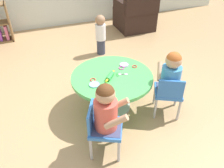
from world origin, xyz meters
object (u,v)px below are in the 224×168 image
seated_child_right (171,74)px  rolling_pin (110,76)px  armchair_dark (136,15)px  craft_scissors (120,74)px  toddler_standing (101,34)px  craft_table (112,83)px  child_chair_left (102,127)px  seated_child_left (106,109)px  child_chair_right (168,93)px

seated_child_right → rolling_pin: (-0.60, 0.26, -0.05)m
seated_child_right → armchair_dark: 2.58m
seated_child_right → craft_scissors: bearing=149.0°
rolling_pin → craft_scissors: 0.13m
seated_child_right → armchair_dark: (0.80, 2.45, -0.22)m
toddler_standing → craft_table: bearing=-103.9°
child_chair_left → rolling_pin: (0.28, 0.52, 0.18)m
armchair_dark → craft_scissors: 2.51m
child_chair_left → seated_child_left: 0.23m
craft_table → rolling_pin: bearing=-136.7°
child_chair_right → seated_child_right: 0.23m
seated_child_left → child_chair_left: bearing=153.5°
seated_child_left → seated_child_right: 0.89m
craft_table → armchair_dark: 2.54m
armchair_dark → craft_scissors: size_ratio=5.97×
child_chair_left → craft_table: bearing=60.4°
seated_child_left → rolling_pin: bearing=65.8°
craft_table → seated_child_right: size_ratio=1.80×
armchair_dark → craft_scissors: bearing=-120.5°
child_chair_left → seated_child_left: seated_child_left is taller
armchair_dark → child_chair_left: bearing=-121.9°
rolling_pin → toddler_standing: bearing=75.0°
craft_scissors → child_chair_right: bearing=-35.1°
child_chair_right → craft_scissors: size_ratio=3.77×
seated_child_right → rolling_pin: bearing=156.4°
armchair_dark → toddler_standing: size_ratio=1.26×
rolling_pin → child_chair_right: bearing=-27.1°
craft_table → toddler_standing: bearing=76.1°
seated_child_left → armchair_dark: (1.64, 2.72, -0.22)m
seated_child_left → armchair_dark: size_ratio=0.60×
craft_table → seated_child_left: size_ratio=1.80×
child_chair_left → seated_child_left: (0.04, -0.02, 0.23)m
seated_child_left → toddler_standing: seated_child_left is taller
seated_child_left → craft_scissors: size_ratio=3.58×
seated_child_right → craft_scissors: (-0.47, 0.29, -0.07)m
craft_table → toddler_standing: 1.41m
child_chair_left → armchair_dark: bearing=58.1°
craft_table → child_chair_left: bearing=-119.6°
toddler_standing → child_chair_left: bearing=-108.8°
seated_child_left → armchair_dark: bearing=58.9°
seated_child_right → toddler_standing: seated_child_right is taller
craft_table → child_chair_right: bearing=-31.5°
armchair_dark → craft_table: bearing=-122.4°
child_chair_left → child_chair_right: 0.89m
child_chair_left → armchair_dark: 3.18m
armchair_dark → rolling_pin: 2.60m
seated_child_left → toddler_standing: (0.62, 1.95, -0.17)m
craft_table → craft_scissors: bearing=-8.6°
child_chair_right → seated_child_left: bearing=-163.8°
craft_table → seated_child_right: seated_child_right is taller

